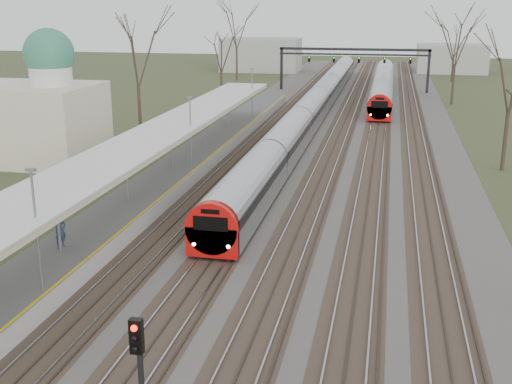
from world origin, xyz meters
TOP-DOWN VIEW (x-y plane):
  - track_bed at (0.26, 55.00)m, footprint 24.00×160.00m
  - platform at (-9.05, 37.50)m, footprint 3.50×69.00m
  - canopy at (-9.05, 32.99)m, footprint 4.10×50.00m
  - dome_building at (-21.71, 38.00)m, footprint 10.00×8.00m
  - signal_gantry at (0.29, 84.99)m, footprint 21.00×0.59m
  - tree_west_far at (-17.00, 48.00)m, footprint 5.50×5.50m
  - train_near at (-2.50, 65.24)m, footprint 2.62×90.21m
  - train_far at (4.50, 82.27)m, footprint 2.62×45.21m
  - passenger at (-9.24, 18.46)m, footprint 0.61×0.73m
  - signal_post at (-0.75, 7.04)m, footprint 0.35×0.45m

SIDE VIEW (x-z plane):
  - track_bed at x=0.26m, z-range -0.05..0.17m
  - platform at x=-9.05m, z-range 0.00..1.00m
  - train_near at x=-2.50m, z-range -0.05..3.00m
  - train_far at x=4.50m, z-range -0.05..3.00m
  - passenger at x=-9.24m, z-range 1.00..2.70m
  - signal_post at x=-0.75m, z-range 0.67..4.77m
  - dome_building at x=-21.71m, z-range -1.43..8.87m
  - canopy at x=-9.05m, z-range 2.37..5.48m
  - signal_gantry at x=0.29m, z-range 1.87..7.95m
  - tree_west_far at x=-17.00m, z-range 2.35..13.68m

